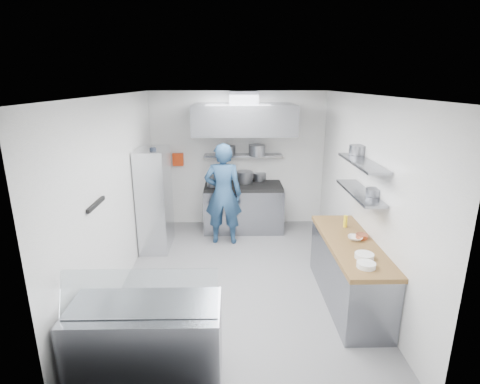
{
  "coord_description": "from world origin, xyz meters",
  "views": [
    {
      "loc": [
        -0.12,
        -5.23,
        2.98
      ],
      "look_at": [
        0.0,
        0.6,
        1.25
      ],
      "focal_mm": 28.0,
      "sensor_mm": 36.0,
      "label": 1
    }
  ],
  "objects_px": {
    "chef": "(223,194)",
    "display_case": "(147,343)",
    "wire_rack": "(155,199)",
    "gas_range": "(243,208)"
  },
  "relations": [
    {
      "from": "chef",
      "to": "display_case",
      "type": "xyz_separation_m",
      "value": [
        -0.7,
        -3.45,
        -0.54
      ]
    },
    {
      "from": "chef",
      "to": "wire_rack",
      "type": "height_order",
      "value": "chef"
    },
    {
      "from": "gas_range",
      "to": "wire_rack",
      "type": "bearing_deg",
      "value": -152.93
    },
    {
      "from": "gas_range",
      "to": "chef",
      "type": "distance_m",
      "value": 0.92
    },
    {
      "from": "chef",
      "to": "wire_rack",
      "type": "distance_m",
      "value": 1.25
    },
    {
      "from": "wire_rack",
      "to": "display_case",
      "type": "relative_size",
      "value": 1.23
    },
    {
      "from": "gas_range",
      "to": "chef",
      "type": "bearing_deg",
      "value": -121.22
    },
    {
      "from": "gas_range",
      "to": "wire_rack",
      "type": "height_order",
      "value": "wire_rack"
    },
    {
      "from": "gas_range",
      "to": "chef",
      "type": "relative_size",
      "value": 0.83
    },
    {
      "from": "gas_range",
      "to": "wire_rack",
      "type": "distance_m",
      "value": 1.89
    }
  ]
}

